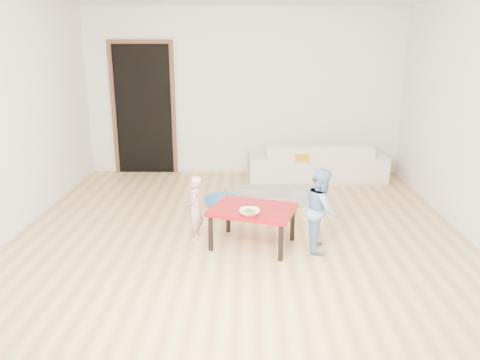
{
  "coord_description": "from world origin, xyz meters",
  "views": [
    {
      "loc": [
        0.1,
        -5.0,
        2.06
      ],
      "look_at": [
        0.0,
        -0.2,
        0.65
      ],
      "focal_mm": 35.0,
      "sensor_mm": 36.0,
      "label": 1
    }
  ],
  "objects_px": {
    "sofa": "(316,161)",
    "child_blue": "(322,210)",
    "red_table": "(253,227)",
    "child_pink": "(195,208)",
    "bowl": "(250,212)",
    "basin": "(222,203)"
  },
  "relations": [
    {
      "from": "red_table",
      "to": "child_blue",
      "type": "height_order",
      "value": "child_blue"
    },
    {
      "from": "child_blue",
      "to": "bowl",
      "type": "bearing_deg",
      "value": 104.24
    },
    {
      "from": "sofa",
      "to": "bowl",
      "type": "bearing_deg",
      "value": 65.96
    },
    {
      "from": "red_table",
      "to": "child_blue",
      "type": "distance_m",
      "value": 0.74
    },
    {
      "from": "red_table",
      "to": "child_pink",
      "type": "height_order",
      "value": "child_pink"
    },
    {
      "from": "sofa",
      "to": "basin",
      "type": "distance_m",
      "value": 1.93
    },
    {
      "from": "child_pink",
      "to": "child_blue",
      "type": "distance_m",
      "value": 1.35
    },
    {
      "from": "bowl",
      "to": "basin",
      "type": "bearing_deg",
      "value": 104.92
    },
    {
      "from": "sofa",
      "to": "red_table",
      "type": "distance_m",
      "value": 2.67
    },
    {
      "from": "red_table",
      "to": "child_pink",
      "type": "xyz_separation_m",
      "value": [
        -0.62,
        0.17,
        0.14
      ]
    },
    {
      "from": "bowl",
      "to": "child_blue",
      "type": "xyz_separation_m",
      "value": [
        0.73,
        0.13,
        -0.01
      ]
    },
    {
      "from": "red_table",
      "to": "basin",
      "type": "bearing_deg",
      "value": 108.82
    },
    {
      "from": "sofa",
      "to": "bowl",
      "type": "xyz_separation_m",
      "value": [
        -1.02,
        -2.68,
        0.14
      ]
    },
    {
      "from": "sofa",
      "to": "bowl",
      "type": "height_order",
      "value": "sofa"
    },
    {
      "from": "sofa",
      "to": "child_blue",
      "type": "distance_m",
      "value": 2.57
    },
    {
      "from": "child_pink",
      "to": "child_blue",
      "type": "bearing_deg",
      "value": 79.37
    },
    {
      "from": "child_pink",
      "to": "basin",
      "type": "relative_size",
      "value": 1.59
    },
    {
      "from": "bowl",
      "to": "sofa",
      "type": "bearing_deg",
      "value": 69.11
    },
    {
      "from": "child_blue",
      "to": "sofa",
      "type": "bearing_deg",
      "value": -2.04
    },
    {
      "from": "sofa",
      "to": "red_table",
      "type": "bearing_deg",
      "value": 65.14
    },
    {
      "from": "red_table",
      "to": "child_blue",
      "type": "bearing_deg",
      "value": -5.6
    },
    {
      "from": "sofa",
      "to": "child_pink",
      "type": "bearing_deg",
      "value": 51.97
    }
  ]
}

